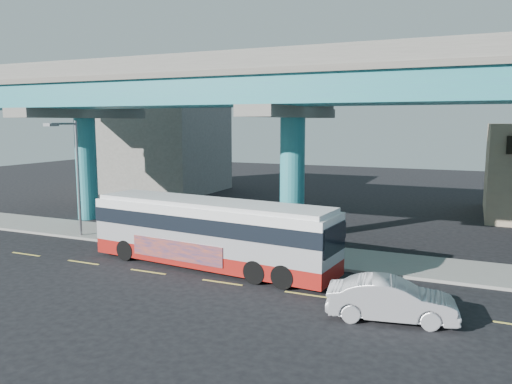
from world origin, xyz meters
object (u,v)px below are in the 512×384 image
at_px(parked_car, 138,224).
at_px(street_lamp, 71,161).
at_px(transit_bus, 211,231).
at_px(sedan, 391,300).
at_px(stop_sign, 328,228).

bearing_deg(parked_car, street_lamp, 127.19).
bearing_deg(street_lamp, transit_bus, -9.52).
height_order(parked_car, street_lamp, street_lamp).
relative_size(sedan, stop_sign, 1.94).
xyz_separation_m(transit_bus, parked_car, (-7.34, 3.90, -0.99)).
relative_size(sedan, parked_car, 1.17).
bearing_deg(transit_bus, sedan, -13.71).
height_order(sedan, street_lamp, street_lamp).
xyz_separation_m(parked_car, stop_sign, (12.56, -1.43, 1.10)).
height_order(transit_bus, parked_car, transit_bus).
xyz_separation_m(parked_car, street_lamp, (-3.14, -2.15, 3.95)).
height_order(sedan, parked_car, parked_car).
relative_size(street_lamp, stop_sign, 2.85).
relative_size(parked_car, street_lamp, 0.58).
distance_m(transit_bus, sedan, 9.84).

